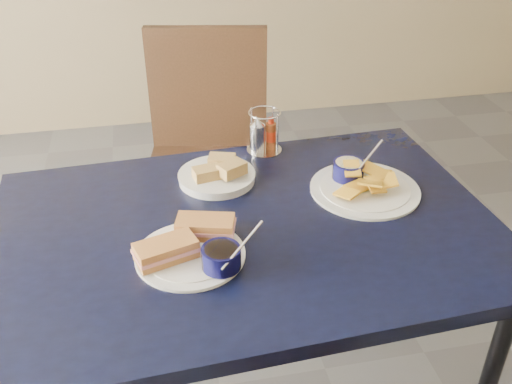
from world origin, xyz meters
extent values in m
cube|color=black|center=(0.08, 0.19, 0.73)|extent=(1.32, 0.91, 0.04)
cylinder|color=black|center=(-0.47, 0.53, 0.35)|extent=(0.04, 0.04, 0.71)
cylinder|color=black|center=(0.63, 0.53, 0.35)|extent=(0.04, 0.04, 0.71)
cube|color=#311D10|center=(0.06, 0.95, 0.48)|extent=(0.54, 0.52, 0.04)
cylinder|color=#311D10|center=(-0.13, 0.77, 0.23)|extent=(0.04, 0.04, 0.46)
cylinder|color=#311D10|center=(0.25, 0.77, 0.23)|extent=(0.04, 0.04, 0.46)
cylinder|color=#311D10|center=(-0.13, 1.13, 0.23)|extent=(0.04, 0.04, 0.46)
cylinder|color=#311D10|center=(0.25, 1.13, 0.23)|extent=(0.04, 0.04, 0.46)
cube|color=#311D10|center=(0.06, 1.15, 0.74)|extent=(0.47, 0.13, 0.49)
cylinder|color=white|center=(-0.08, 0.09, 0.75)|extent=(0.26, 0.26, 0.01)
cylinder|color=white|center=(-0.08, 0.09, 0.76)|extent=(0.21, 0.21, 0.00)
cube|color=#BD7F44|center=(-0.13, 0.08, 0.78)|extent=(0.15, 0.11, 0.04)
cube|color=tan|center=(-0.13, 0.08, 0.78)|extent=(0.16, 0.12, 0.01)
cube|color=#BD7F44|center=(-0.03, 0.15, 0.78)|extent=(0.15, 0.10, 0.04)
cube|color=tan|center=(-0.03, 0.15, 0.78)|extent=(0.16, 0.11, 0.01)
cylinder|color=#090933|center=(-0.01, 0.02, 0.79)|extent=(0.09, 0.09, 0.05)
cylinder|color=black|center=(-0.01, 0.02, 0.80)|extent=(0.08, 0.08, 0.01)
cylinder|color=silver|center=(0.03, 0.00, 0.83)|extent=(0.11, 0.07, 0.08)
cylinder|color=white|center=(0.43, 0.28, 0.75)|extent=(0.31, 0.31, 0.01)
cylinder|color=white|center=(0.43, 0.28, 0.76)|extent=(0.25, 0.25, 0.00)
cube|color=gold|center=(0.40, 0.27, 0.76)|extent=(0.08, 0.06, 0.02)
cube|color=gold|center=(0.36, 0.24, 0.77)|extent=(0.07, 0.08, 0.03)
cube|color=gold|center=(0.49, 0.31, 0.77)|extent=(0.08, 0.08, 0.02)
cube|color=gold|center=(0.45, 0.25, 0.78)|extent=(0.05, 0.07, 0.03)
cube|color=gold|center=(0.49, 0.26, 0.78)|extent=(0.06, 0.07, 0.02)
cube|color=gold|center=(0.47, 0.30, 0.79)|extent=(0.08, 0.08, 0.03)
cube|color=gold|center=(0.43, 0.24, 0.79)|extent=(0.08, 0.07, 0.02)
cube|color=gold|center=(0.44, 0.34, 0.80)|extent=(0.08, 0.07, 0.01)
cube|color=gold|center=(0.40, 0.31, 0.80)|extent=(0.06, 0.07, 0.02)
cylinder|color=#090933|center=(0.40, 0.34, 0.79)|extent=(0.09, 0.09, 0.05)
cylinder|color=#C5BC95|center=(0.40, 0.34, 0.80)|extent=(0.08, 0.08, 0.01)
cylinder|color=silver|center=(0.45, 0.32, 0.83)|extent=(0.11, 0.07, 0.08)
cylinder|color=white|center=(0.03, 0.42, 0.76)|extent=(0.22, 0.22, 0.02)
cylinder|color=white|center=(0.03, 0.42, 0.77)|extent=(0.18, 0.18, 0.00)
cube|color=tan|center=(0.00, 0.40, 0.79)|extent=(0.08, 0.06, 0.03)
cube|color=tan|center=(0.05, 0.45, 0.79)|extent=(0.09, 0.07, 0.03)
cube|color=tan|center=(0.07, 0.39, 0.80)|extent=(0.09, 0.08, 0.03)
cylinder|color=silver|center=(0.21, 0.57, 0.75)|extent=(0.11, 0.11, 0.01)
cylinder|color=silver|center=(0.24, 0.61, 0.82)|extent=(0.01, 0.00, 0.13)
cylinder|color=silver|center=(0.17, 0.61, 0.82)|extent=(0.01, 0.00, 0.13)
cylinder|color=silver|center=(0.17, 0.54, 0.82)|extent=(0.01, 0.00, 0.13)
cylinder|color=silver|center=(0.24, 0.54, 0.82)|extent=(0.01, 0.00, 0.13)
torus|color=silver|center=(0.21, 0.57, 0.88)|extent=(0.10, 0.10, 0.00)
cylinder|color=silver|center=(0.18, 0.57, 0.80)|extent=(0.05, 0.05, 0.08)
cone|color=silver|center=(0.18, 0.57, 0.85)|extent=(0.04, 0.04, 0.02)
cylinder|color=brown|center=(0.23, 0.58, 0.80)|extent=(0.03, 0.03, 0.08)
cylinder|color=#A32009|center=(0.23, 0.58, 0.80)|extent=(0.03, 0.03, 0.03)
cylinder|color=#A32009|center=(0.23, 0.58, 0.85)|extent=(0.02, 0.02, 0.02)
camera|label=1|loc=(-0.14, -0.98, 1.59)|focal=40.00mm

